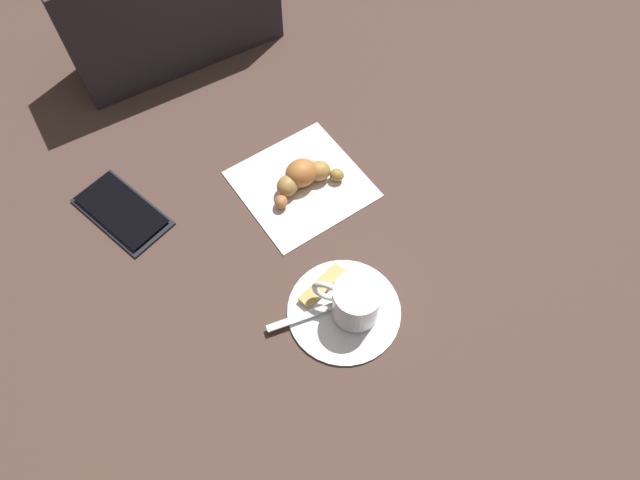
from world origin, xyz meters
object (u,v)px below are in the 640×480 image
saucer (341,312)px  laptop_bag (168,2)px  napkin (302,184)px  cell_phone (122,211)px  espresso_cup (355,301)px  sugar_packet (322,285)px  teaspoon (331,306)px  croissant (303,176)px

saucer → laptop_bag: bearing=0.7°
napkin → cell_phone: (0.07, 0.24, 0.00)m
espresso_cup → napkin: size_ratio=0.44×
saucer → napkin: size_ratio=0.84×
espresso_cup → sugar_packet: (0.05, 0.02, -0.03)m
espresso_cup → sugar_packet: espresso_cup is taller
napkin → teaspoon: bearing=163.6°
espresso_cup → teaspoon: bearing=54.8°
espresso_cup → napkin: bearing=-9.0°
saucer → napkin: saucer is taller
espresso_cup → laptop_bag: bearing=2.2°
saucer → sugar_packet: sugar_packet is taller
saucer → espresso_cup: bearing=-116.6°
teaspoon → laptop_bag: size_ratio=0.38×
saucer → croissant: bearing=-13.7°
croissant → sugar_packet: bearing=161.3°
saucer → laptop_bag: laptop_bag is taller
teaspoon → cell_phone: (0.26, 0.19, -0.01)m
sugar_packet → napkin: size_ratio=0.41×
croissant → cell_phone: size_ratio=0.75×
sugar_packet → cell_phone: 0.30m
espresso_cup → croissant: bearing=-9.5°
teaspoon → espresso_cup: bearing=-125.2°
napkin → cell_phone: 0.25m
cell_phone → laptop_bag: (0.27, -0.19, 0.09)m
teaspoon → cell_phone: 0.32m
espresso_cup → sugar_packet: size_ratio=1.06×
teaspoon → sugar_packet: (0.03, -0.00, 0.00)m
espresso_cup → teaspoon: espresso_cup is taller
laptop_bag → saucer: bearing=87.6°
croissant → laptop_bag: (0.34, 0.05, 0.08)m
sugar_packet → napkin: (0.16, -0.05, -0.01)m
teaspoon → napkin: size_ratio=0.74×
croissant → cell_phone: croissant is taller
saucer → croissant: croissant is taller
saucer → cell_phone: size_ratio=0.91×
sugar_packet → saucer: bearing=78.9°
saucer → espresso_cup: size_ratio=1.92×
napkin → croissant: bearing=-133.2°
teaspoon → napkin: teaspoon is taller
espresso_cup → saucer: bearing=63.4°
espresso_cup → cell_phone: espresso_cup is taller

